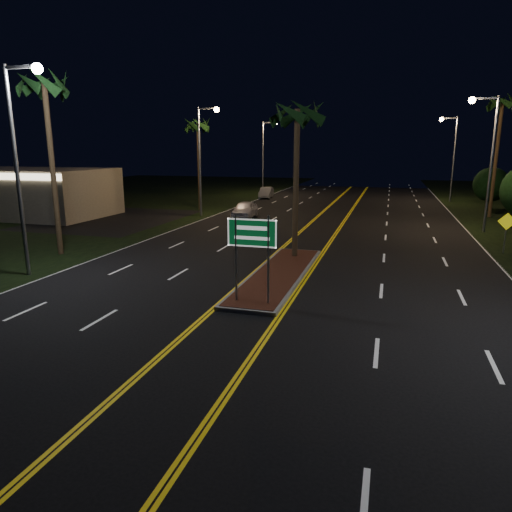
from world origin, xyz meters
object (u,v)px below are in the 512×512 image
at_px(streetlight_left_near, 22,147).
at_px(streetlight_right_far, 451,149).
at_px(commercial_building, 22,192).
at_px(streetlight_right_mid, 487,148).
at_px(palm_left_far, 198,126).
at_px(highway_sign, 252,241).
at_px(car_near, 245,208).
at_px(car_far, 266,192).
at_px(warning_sign, 506,228).
at_px(median_island, 279,274).
at_px(palm_right_far, 502,104).
at_px(shrub_far, 491,185).
at_px(palm_median, 297,114).
at_px(streetlight_left_mid, 204,149).
at_px(palm_left_near, 44,86).
at_px(streetlight_left_far, 266,149).

bearing_deg(streetlight_left_near, streetlight_right_far, 60.81).
relative_size(commercial_building, streetlight_right_mid, 1.67).
relative_size(streetlight_right_mid, palm_left_far, 1.02).
distance_m(highway_sign, car_near, 22.01).
relative_size(car_far, warning_sign, 1.94).
relative_size(median_island, highway_sign, 3.20).
bearing_deg(palm_right_far, shrub_far, 80.54).
relative_size(commercial_building, palm_median, 1.81).
bearing_deg(palm_right_far, streetlight_left_near, -132.00).
bearing_deg(warning_sign, commercial_building, 177.89).
bearing_deg(commercial_building, streetlight_right_far, 31.01).
height_order(streetlight_left_near, palm_left_far, streetlight_left_near).
bearing_deg(palm_left_far, streetlight_left_near, -84.79).
relative_size(highway_sign, car_far, 0.74).
height_order(streetlight_left_mid, car_far, streetlight_left_mid).
distance_m(streetlight_right_mid, shrub_far, 14.74).
bearing_deg(warning_sign, streetlight_right_mid, 97.10).
bearing_deg(car_far, warning_sign, -57.01).
bearing_deg(streetlight_right_mid, palm_left_near, -148.80).
bearing_deg(highway_sign, car_near, 108.36).
bearing_deg(streetlight_left_near, commercial_building, 133.90).
distance_m(streetlight_right_far, shrub_far, 7.56).
bearing_deg(streetlight_left_far, commercial_building, -122.65).
xyz_separation_m(commercial_building, streetlight_left_near, (15.39, -15.99, 3.65)).
distance_m(palm_left_far, shrub_far, 28.30).
relative_size(commercial_building, warning_sign, 6.72).
height_order(commercial_building, warning_sign, commercial_building).
relative_size(shrub_far, car_far, 0.91).
height_order(streetlight_right_far, palm_right_far, palm_right_far).
relative_size(highway_sign, car_near, 0.65).
distance_m(streetlight_left_mid, shrub_far, 27.40).
distance_m(streetlight_left_mid, palm_left_far, 5.01).
bearing_deg(car_far, shrub_far, -16.05).
distance_m(commercial_building, palm_left_near, 19.25).
relative_size(streetlight_right_far, warning_sign, 4.03).
height_order(streetlight_right_mid, palm_left_near, palm_left_near).
xyz_separation_m(shrub_far, car_far, (-23.30, 4.14, -1.61)).
distance_m(streetlight_left_far, streetlight_right_mid, 30.57).
bearing_deg(highway_sign, streetlight_right_far, 74.85).
xyz_separation_m(streetlight_right_far, warning_sign, (0.19, -26.96, -4.23)).
distance_m(commercial_building, warning_sign, 37.14).
height_order(commercial_building, palm_right_far, palm_right_far).
bearing_deg(streetlight_left_near, warning_sign, 27.27).
height_order(streetlight_right_far, palm_left_far, streetlight_right_far).
bearing_deg(palm_right_far, streetlight_right_mid, -105.29).
relative_size(median_island, streetlight_left_near, 1.14).
relative_size(highway_sign, palm_left_near, 0.33).
xyz_separation_m(streetlight_left_far, palm_left_far, (-2.19, -16.00, 2.09)).
xyz_separation_m(streetlight_left_far, car_far, (1.11, -3.86, -4.93)).
distance_m(median_island, commercial_building, 29.13).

